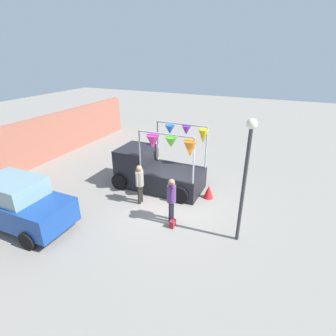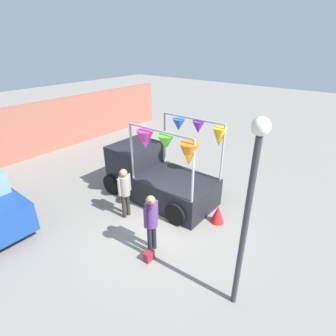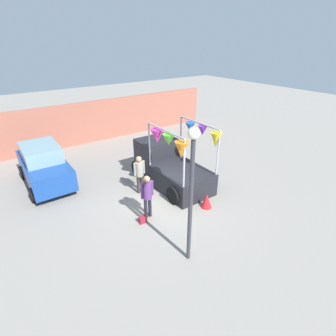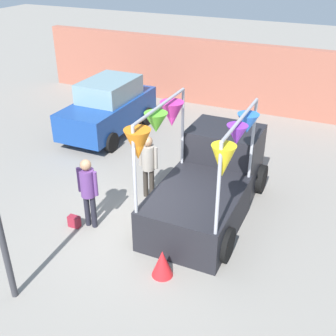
# 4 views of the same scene
# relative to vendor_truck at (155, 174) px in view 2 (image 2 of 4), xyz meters

# --- Properties ---
(ground_plane) EXTENTS (60.00, 60.00, 0.00)m
(ground_plane) POSITION_rel_vendor_truck_xyz_m (-1.16, -1.32, -0.88)
(ground_plane) COLOR gray
(vendor_truck) EXTENTS (2.35, 4.09, 2.98)m
(vendor_truck) POSITION_rel_vendor_truck_xyz_m (0.00, 0.00, 0.00)
(vendor_truck) COLOR black
(vendor_truck) RESTS_ON ground
(person_customer) EXTENTS (0.53, 0.34, 1.76)m
(person_customer) POSITION_rel_vendor_truck_xyz_m (-2.29, -1.88, 0.19)
(person_customer) COLOR black
(person_customer) RESTS_ON ground
(person_vendor) EXTENTS (0.53, 0.34, 1.74)m
(person_vendor) POSITION_rel_vendor_truck_xyz_m (-1.63, -0.15, 0.17)
(person_vendor) COLOR #2D2823
(person_vendor) RESTS_ON ground
(handbag) EXTENTS (0.28, 0.16, 0.28)m
(handbag) POSITION_rel_vendor_truck_xyz_m (-2.64, -2.08, -0.74)
(handbag) COLOR maroon
(handbag) RESTS_ON ground
(street_lamp) EXTENTS (0.32, 0.32, 4.23)m
(street_lamp) POSITION_rel_vendor_truck_xyz_m (-2.36, -4.39, 1.85)
(street_lamp) COLOR #333338
(street_lamp) RESTS_ON ground
(brick_boundary_wall) EXTENTS (18.00, 0.36, 2.60)m
(brick_boundary_wall) POSITION_rel_vendor_truck_xyz_m (-1.16, 7.29, 0.42)
(brick_boundary_wall) COLOR #9E5947
(brick_boundary_wall) RESTS_ON ground
(folded_kite_bundle_crimson) EXTENTS (0.62, 0.62, 0.60)m
(folded_kite_bundle_crimson) POSITION_rel_vendor_truck_xyz_m (-0.03, -2.69, -0.58)
(folded_kite_bundle_crimson) COLOR red
(folded_kite_bundle_crimson) RESTS_ON ground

